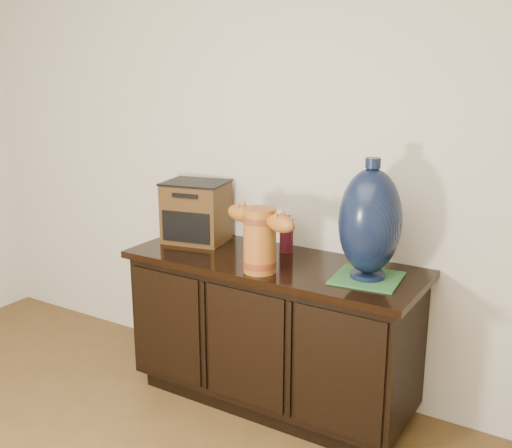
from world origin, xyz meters
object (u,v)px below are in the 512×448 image
Objects in this scene: sideboard at (272,330)px; spray_can at (286,233)px; tv_radio at (196,212)px; lamp_base at (370,222)px; terracotta_vessel at (260,236)px.

spray_can is at bearing 94.03° from sideboard.
spray_can is (-0.01, 0.16, 0.47)m from sideboard.
tv_radio is 0.69× the size of lamp_base.
lamp_base is (1.00, -0.08, 0.10)m from tv_radio.
lamp_base reaches higher than terracotta_vessel.
sideboard is 0.56m from terracotta_vessel.
spray_can is (0.50, 0.08, -0.06)m from tv_radio.
tv_radio is 0.51m from spray_can.
lamp_base is (0.48, -0.01, 0.63)m from sideboard.
terracotta_vessel is 2.09× the size of spray_can.
lamp_base is (0.45, 0.16, 0.09)m from terracotta_vessel.
tv_radio reaches higher than terracotta_vessel.
lamp_base is 2.63× the size of spray_can.
sideboard is 3.48× the size of terracotta_vessel.
sideboard is at bearing -85.97° from spray_can.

